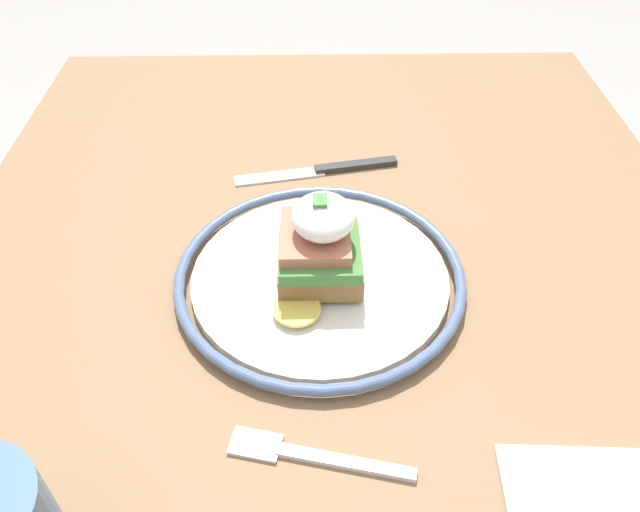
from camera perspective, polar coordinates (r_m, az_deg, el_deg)
name	(u,v)px	position (r m, az deg, el deg)	size (l,w,h in m)	color
dining_table	(333,364)	(0.66, 1.15, -9.84)	(0.96, 0.75, 0.73)	#846042
plate	(320,278)	(0.56, 0.00, -2.04)	(0.26, 0.26, 0.02)	silver
sandwich	(320,246)	(0.54, -0.02, 0.88)	(0.11, 0.08, 0.08)	olive
fork	(313,455)	(0.46, -0.62, -17.75)	(0.05, 0.14, 0.00)	silver
knife	(329,169)	(0.71, 0.84, 7.94)	(0.05, 0.18, 0.01)	#2D2D2D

